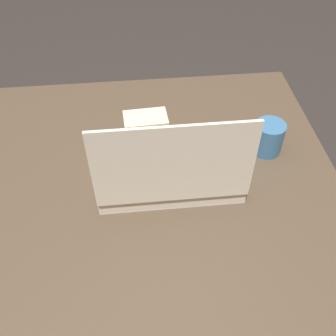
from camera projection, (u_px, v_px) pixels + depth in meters
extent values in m
plane|color=#2D2826|center=(159.00, 300.00, 1.58)|extent=(8.00, 8.00, 0.00)
cube|color=#4C3D2D|center=(155.00, 185.00, 1.07)|extent=(1.01, 0.98, 0.03)
cylinder|color=#4C3D2D|center=(255.00, 155.00, 1.67)|extent=(0.06, 0.06, 0.69)
cylinder|color=#4C3D2D|center=(38.00, 171.00, 1.61)|extent=(0.06, 0.06, 0.69)
cube|color=silver|center=(168.00, 172.00, 1.08)|extent=(0.37, 0.25, 0.01)
cube|color=beige|center=(164.00, 137.00, 1.15)|extent=(0.37, 0.01, 0.04)
cube|color=beige|center=(173.00, 201.00, 0.98)|extent=(0.37, 0.01, 0.04)
cube|color=beige|center=(234.00, 162.00, 1.08)|extent=(0.01, 0.25, 0.04)
cube|color=beige|center=(101.00, 171.00, 1.05)|extent=(0.01, 0.25, 0.04)
cube|color=beige|center=(174.00, 166.00, 0.88)|extent=(0.37, 0.01, 0.23)
ellipsoid|color=tan|center=(212.00, 148.00, 1.11)|extent=(0.08, 0.08, 0.05)
torus|color=black|center=(181.00, 153.00, 1.11)|extent=(0.08, 0.08, 0.02)
torus|color=tan|center=(151.00, 155.00, 1.11)|extent=(0.08, 0.08, 0.02)
torus|color=#381E11|center=(118.00, 157.00, 1.10)|extent=(0.08, 0.08, 0.02)
ellipsoid|color=#B77A38|center=(221.00, 179.00, 1.03)|extent=(0.08, 0.08, 0.05)
torus|color=pink|center=(188.00, 184.00, 1.04)|extent=(0.08, 0.08, 0.02)
torus|color=white|center=(154.00, 187.00, 1.03)|extent=(0.08, 0.08, 0.02)
torus|color=white|center=(119.00, 190.00, 1.02)|extent=(0.08, 0.08, 0.02)
cylinder|color=teal|center=(268.00, 138.00, 1.12)|extent=(0.08, 0.08, 0.10)
cylinder|color=black|center=(271.00, 126.00, 1.08)|extent=(0.07, 0.07, 0.01)
cube|color=beige|center=(145.00, 117.00, 1.25)|extent=(0.14, 0.09, 0.01)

